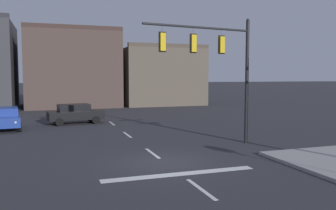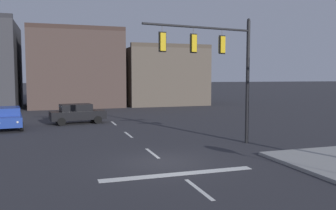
{
  "view_description": "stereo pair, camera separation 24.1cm",
  "coord_description": "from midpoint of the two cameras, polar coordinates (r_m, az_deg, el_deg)",
  "views": [
    {
      "loc": [
        -4.93,
        -14.95,
        3.91
      ],
      "look_at": [
        0.92,
        2.25,
        2.42
      ],
      "focal_mm": 37.73,
      "sensor_mm": 36.0,
      "label": 1
    },
    {
      "loc": [
        -4.7,
        -15.02,
        3.91
      ],
      "look_at": [
        0.92,
        2.25,
        2.42
      ],
      "focal_mm": 37.73,
      "sensor_mm": 36.0,
      "label": 2
    }
  ],
  "objects": [
    {
      "name": "building_row",
      "position": [
        47.66,
        -18.0,
        5.35
      ],
      "size": [
        35.09,
        10.81,
        10.75
      ],
      "color": "#38383D",
      "rests_on": "ground"
    },
    {
      "name": "lane_centreline",
      "position": [
        18.08,
        -2.91,
        -7.79
      ],
      "size": [
        0.16,
        26.4,
        0.01
      ],
      "color": "silver",
      "rests_on": "ground"
    },
    {
      "name": "ground_plane",
      "position": [
        16.22,
        -0.95,
        -9.26
      ],
      "size": [
        400.0,
        400.0,
        0.0
      ],
      "primitive_type": "plane",
      "color": "#2B2B30"
    },
    {
      "name": "car_lot_nearside",
      "position": [
        28.5,
        -24.91,
        -1.89
      ],
      "size": [
        2.27,
        4.59,
        1.61
      ],
      "color": "navy",
      "rests_on": "ground"
    },
    {
      "name": "car_lot_middle",
      "position": [
        30.02,
        -14.98,
        -1.3
      ],
      "size": [
        4.62,
        2.37,
        1.61
      ],
      "color": "black",
      "rests_on": "ground"
    },
    {
      "name": "signal_mast_near_side",
      "position": [
        19.78,
        7.65,
        7.52
      ],
      "size": [
        6.59,
        1.08,
        7.2
      ],
      "color": "black",
      "rests_on": "ground"
    },
    {
      "name": "stop_bar_paint",
      "position": [
        14.39,
        1.54,
        -11.06
      ],
      "size": [
        6.4,
        0.5,
        0.01
      ],
      "primitive_type": "cube",
      "color": "silver",
      "rests_on": "ground"
    }
  ]
}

